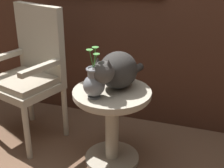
# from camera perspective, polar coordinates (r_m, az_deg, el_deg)

# --- Properties ---
(ground_plane) EXTENTS (6.00, 6.00, 0.00)m
(ground_plane) POSITION_cam_1_polar(r_m,az_deg,el_deg) (2.46, -3.45, -13.61)
(ground_plane) COLOR brown
(wicker_side_table) EXTENTS (0.54, 0.54, 0.57)m
(wicker_side_table) POSITION_cam_1_polar(r_m,az_deg,el_deg) (2.26, 0.00, -5.15)
(wicker_side_table) COLOR #B2A893
(wicker_side_table) RESTS_ON ground_plane
(wicker_chair) EXTENTS (0.59, 0.57, 1.07)m
(wicker_chair) POSITION_cam_1_polar(r_m,az_deg,el_deg) (2.60, -14.23, 2.57)
(wicker_chair) COLOR #B2A893
(wicker_chair) RESTS_ON ground_plane
(cat) EXTENTS (0.32, 0.58, 0.27)m
(cat) POSITION_cam_1_polar(r_m,az_deg,el_deg) (2.17, 0.84, 2.44)
(cat) COLOR #33302D
(cat) RESTS_ON wicker_side_table
(pewter_vase_with_ivy) EXTENTS (0.14, 0.14, 0.33)m
(pewter_vase_with_ivy) POSITION_cam_1_polar(r_m,az_deg,el_deg) (2.05, -3.24, 0.21)
(pewter_vase_with_ivy) COLOR slate
(pewter_vase_with_ivy) RESTS_ON wicker_side_table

